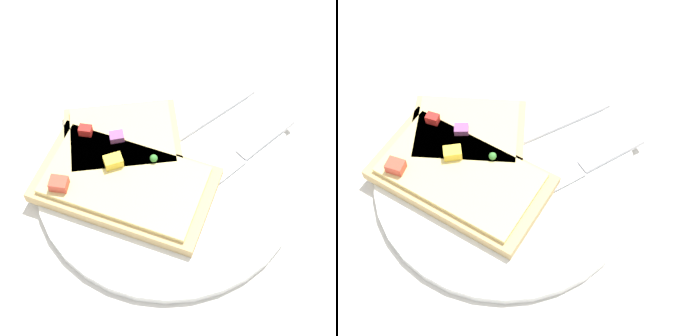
% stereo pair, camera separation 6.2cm
% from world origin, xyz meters
% --- Properties ---
extents(ground_plane, '(4.00, 4.00, 0.00)m').
position_xyz_m(ground_plane, '(0.00, 0.00, 0.00)').
color(ground_plane, beige).
extents(plate, '(0.29, 0.29, 0.01)m').
position_xyz_m(plate, '(0.00, 0.00, 0.01)').
color(plate, white).
rests_on(plate, ground).
extents(fork, '(0.19, 0.16, 0.01)m').
position_xyz_m(fork, '(0.04, 0.01, 0.01)').
color(fork, '#B7B7BC').
rests_on(fork, plate).
extents(knife, '(0.19, 0.14, 0.01)m').
position_xyz_m(knife, '(0.03, -0.07, 0.01)').
color(knife, '#B7B7BC').
rests_on(knife, plate).
extents(pizza_slice_main, '(0.13, 0.20, 0.03)m').
position_xyz_m(pizza_slice_main, '(-0.03, 0.04, 0.02)').
color(pizza_slice_main, tan).
rests_on(pizza_slice_main, plate).
extents(pizza_slice_corner, '(0.14, 0.16, 0.03)m').
position_xyz_m(pizza_slice_corner, '(0.03, 0.06, 0.02)').
color(pizza_slice_corner, tan).
rests_on(pizza_slice_corner, plate).
extents(crumb_scatter, '(0.09, 0.04, 0.01)m').
position_xyz_m(crumb_scatter, '(0.06, 0.02, 0.02)').
color(crumb_scatter, tan).
rests_on(crumb_scatter, plate).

